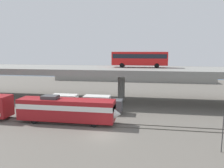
{
  "coord_description": "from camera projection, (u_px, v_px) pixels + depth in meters",
  "views": [
    {
      "loc": [
        5.76,
        -27.17,
        11.07
      ],
      "look_at": [
        -1.39,
        15.96,
        4.33
      ],
      "focal_mm": 35.53,
      "sensor_mm": 36.0,
      "label": 1
    }
  ],
  "objects": [
    {
      "name": "ground_plane",
      "position": [
        103.0,
        135.0,
        29.1
      ],
      "size": [
        260.0,
        260.0,
        0.0
      ],
      "primitive_type": "plane",
      "color": "#605B54"
    },
    {
      "name": "rail_strip_near",
      "position": [
        107.0,
        126.0,
        32.3
      ],
      "size": [
        110.0,
        0.12,
        0.12
      ],
      "primitive_type": "cube",
      "color": "#59544C",
      "rests_on": "ground_plane"
    },
    {
      "name": "rail_strip_far",
      "position": [
        109.0,
        123.0,
        33.69
      ],
      "size": [
        110.0,
        0.12,
        0.12
      ],
      "primitive_type": "cube",
      "color": "#59544C",
      "rests_on": "ground_plane"
    },
    {
      "name": "train_locomotive",
      "position": [
        71.0,
        109.0,
        33.6
      ],
      "size": [
        15.87,
        3.04,
        4.18
      ],
      "color": "maroon",
      "rests_on": "ground_plane"
    },
    {
      "name": "highway_overpass",
      "position": [
        121.0,
        71.0,
        47.61
      ],
      "size": [
        96.0,
        12.64,
        7.27
      ],
      "color": "gray",
      "rests_on": "ground_plane"
    },
    {
      "name": "transit_bus_on_overpass",
      "position": [
        139.0,
        58.0,
        48.38
      ],
      "size": [
        12.0,
        2.68,
        3.4
      ],
      "rotation": [
        0.0,
        0.0,
        3.14
      ],
      "color": "red",
      "rests_on": "highway_overpass"
    },
    {
      "name": "service_truck_west",
      "position": [
        102.0,
        104.0,
        39.26
      ],
      "size": [
        6.8,
        2.46,
        3.04
      ],
      "color": "#515459",
      "rests_on": "ground_plane"
    },
    {
      "name": "service_truck_east",
      "position": [
        60.0,
        102.0,
        40.53
      ],
      "size": [
        6.8,
        2.46,
        3.04
      ],
      "rotation": [
        0.0,
        0.0,
        3.14
      ],
      "color": "#B7B7BC",
      "rests_on": "ground_plane"
    },
    {
      "name": "pier_parking_lot",
      "position": [
        133.0,
        78.0,
        82.6
      ],
      "size": [
        56.07,
        12.7,
        1.68
      ],
      "primitive_type": "cube",
      "color": "gray",
      "rests_on": "ground_plane"
    },
    {
      "name": "parked_car_0",
      "position": [
        118.0,
        73.0,
        83.38
      ],
      "size": [
        4.37,
        1.89,
        1.5
      ],
      "color": "silver",
      "rests_on": "pier_parking_lot"
    },
    {
      "name": "parked_car_1",
      "position": [
        75.0,
        72.0,
        87.23
      ],
      "size": [
        4.45,
        1.91,
        1.5
      ],
      "color": "#515459",
      "rests_on": "pier_parking_lot"
    },
    {
      "name": "parked_car_2",
      "position": [
        191.0,
        75.0,
        77.69
      ],
      "size": [
        4.58,
        1.9,
        1.5
      ],
      "rotation": [
        0.0,
        0.0,
        3.14
      ],
      "color": "navy",
      "rests_on": "pier_parking_lot"
    },
    {
      "name": "parked_car_3",
      "position": [
        101.0,
        73.0,
        82.52
      ],
      "size": [
        4.14,
        1.92,
        1.5
      ],
      "color": "#515459",
      "rests_on": "pier_parking_lot"
    },
    {
      "name": "parked_car_4",
      "position": [
        87.0,
        72.0,
        85.54
      ],
      "size": [
        4.57,
        1.98,
        1.5
      ],
      "rotation": [
        0.0,
        0.0,
        3.14
      ],
      "color": "navy",
      "rests_on": "pier_parking_lot"
    },
    {
      "name": "parked_car_5",
      "position": [
        74.0,
        73.0,
        83.98
      ],
      "size": [
        4.39,
        1.89,
        1.5
      ],
      "rotation": [
        0.0,
        0.0,
        3.14
      ],
      "color": "#0C4C26",
      "rests_on": "pier_parking_lot"
    },
    {
      "name": "parked_car_6",
      "position": [
        152.0,
        73.0,
        82.29
      ],
      "size": [
        4.22,
        1.82,
        1.5
      ],
      "color": "#9E998C",
      "rests_on": "pier_parking_lot"
    },
    {
      "name": "harbor_water",
      "position": [
        136.0,
        73.0,
        105.16
      ],
      "size": [
        140.0,
        36.0,
        0.01
      ],
      "primitive_type": "cube",
      "color": "navy",
      "rests_on": "ground_plane"
    }
  ]
}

